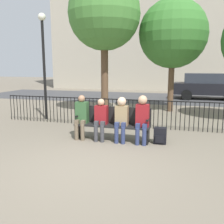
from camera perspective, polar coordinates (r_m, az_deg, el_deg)
ground_plane at (r=5.22m, az=-5.88°, el=-12.41°), size 80.00×80.00×0.00m
park_bench at (r=6.91m, az=0.18°, el=-2.31°), size 2.08×0.45×0.92m
seated_person_0 at (r=7.03m, az=-6.98°, el=-0.66°), size 0.34×0.39×1.24m
seated_person_1 at (r=6.84m, az=-2.57°, el=-1.24°), size 0.34×0.39×1.16m
seated_person_2 at (r=6.68m, az=2.16°, el=-1.05°), size 0.34×0.39×1.22m
seated_person_3 at (r=6.57m, az=6.92°, el=-1.04°), size 0.34×0.39×1.28m
backpack at (r=6.75m, az=10.93°, el=-5.35°), size 0.32×0.26×0.43m
fence_railing at (r=8.40m, az=2.92°, el=0.33°), size 9.01×0.03×0.95m
tree_1 at (r=11.07m, az=-1.77°, el=21.42°), size 3.01×3.01×5.68m
tree_2 at (r=11.70m, az=13.77°, el=16.92°), size 2.99×2.99×4.93m
lamp_post at (r=9.92m, az=-15.41°, el=13.24°), size 0.28×0.28×3.95m
street_surface at (r=16.69m, az=9.32°, el=3.25°), size 24.00×6.00×0.01m
parked_car_0 at (r=16.79m, az=20.87°, el=5.63°), size 4.20×1.94×1.62m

